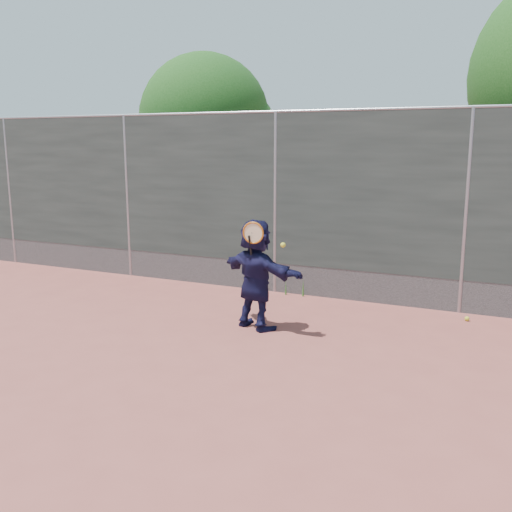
% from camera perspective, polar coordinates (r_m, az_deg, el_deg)
% --- Properties ---
extents(ground, '(80.00, 80.00, 0.00)m').
position_cam_1_polar(ground, '(6.86, -9.53, -10.32)').
color(ground, '#9E4C42').
rests_on(ground, ground).
extents(player, '(1.47, 0.93, 1.51)m').
position_cam_1_polar(player, '(7.73, -0.00, -1.83)').
color(player, '#141438').
rests_on(player, ground).
extents(ball_ground, '(0.07, 0.07, 0.07)m').
position_cam_1_polar(ball_ground, '(8.74, 20.35, -5.90)').
color(ball_ground, gold).
rests_on(ball_ground, ground).
extents(fence, '(20.00, 0.06, 3.03)m').
position_cam_1_polar(fence, '(9.53, 1.94, 5.69)').
color(fence, '#38423D').
rests_on(fence, ground).
extents(swing_action, '(0.56, 0.17, 0.51)m').
position_cam_1_polar(swing_action, '(7.41, 0.00, 2.08)').
color(swing_action, '#BF5E12').
rests_on(swing_action, ground).
extents(tree_left, '(3.15, 3.00, 4.53)m').
position_cam_1_polar(tree_left, '(13.48, -4.46, 13.06)').
color(tree_left, '#382314').
rests_on(tree_left, ground).
extents(weed_clump, '(0.68, 0.07, 0.30)m').
position_cam_1_polar(weed_clump, '(9.56, 3.26, -3.12)').
color(weed_clump, '#387226').
rests_on(weed_clump, ground).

